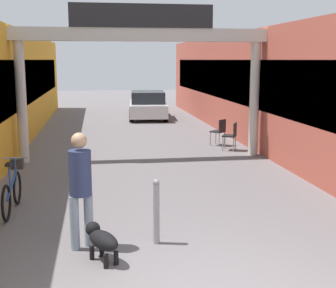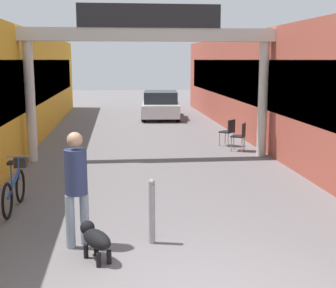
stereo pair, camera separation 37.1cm
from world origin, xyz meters
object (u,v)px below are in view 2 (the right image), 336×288
Objects in this scene: pedestrian_with_dog at (76,181)px; cafe_chair_black_nearer at (240,134)px; cafe_chair_black_farther at (229,130)px; parked_car_white at (161,105)px; dog_on_leash at (95,238)px; bicycle_blue_third at (15,186)px; bollard_post_metal at (152,211)px.

pedestrian_with_dog is 2.01× the size of cafe_chair_black_nearer.
pedestrian_with_dog is 8.49m from cafe_chair_black_nearer.
cafe_chair_black_farther is 7.94m from parked_car_white.
dog_on_leash is 8.80m from cafe_chair_black_nearer.
pedestrian_with_dog reaches higher than bicycle_blue_third.
dog_on_leash is at bearing -57.51° from bicycle_blue_third.
cafe_chair_black_nearer is at bearing 65.22° from bollard_post_metal.
cafe_chair_black_farther is 0.22× the size of parked_car_white.
cafe_chair_black_farther is (4.32, 8.10, -0.49)m from pedestrian_with_dog.
dog_on_leash is 0.18× the size of parked_car_white.
pedestrian_with_dog is at bearing -99.85° from parked_car_white.
bicycle_blue_third is 1.90× the size of cafe_chair_black_nearer.
bollard_post_metal is 8.71m from cafe_chair_black_farther.
cafe_chair_black_nearer is at bearing -80.11° from cafe_chair_black_farther.
bollard_post_metal is 1.17× the size of cafe_chair_black_nearer.
bicycle_blue_third is at bearing 122.49° from dog_on_leash.
parked_car_white reaches higher than dog_on_leash.
parked_car_white is at bearing 73.49° from bicycle_blue_third.
bollard_post_metal is 0.25× the size of parked_car_white.
bicycle_blue_third is at bearing -133.01° from cafe_chair_black_farther.
pedestrian_with_dog is 1.72× the size of bollard_post_metal.
cafe_chair_black_nearer reaches higher than dog_on_leash.
bollard_post_metal is 15.98m from parked_car_white.
bollard_post_metal is at bearing -95.79° from parked_car_white.
parked_car_white is (1.61, 15.89, 0.12)m from bollard_post_metal.
pedestrian_with_dog reaches higher than dog_on_leash.
bollard_post_metal is at bearing 31.73° from dog_on_leash.
cafe_chair_black_nearer and cafe_chair_black_farther have the same top height.
dog_on_leash is 0.43× the size of bicycle_blue_third.
cafe_chair_black_farther is at bearing -78.68° from parked_car_white.
parked_car_white reaches higher than cafe_chair_black_nearer.
parked_car_white is (-1.72, 8.68, 0.10)m from cafe_chair_black_nearer.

